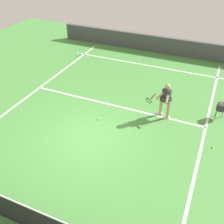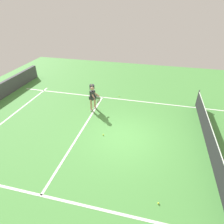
{
  "view_description": "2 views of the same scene",
  "coord_description": "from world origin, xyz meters",
  "px_view_note": "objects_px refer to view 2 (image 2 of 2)",
  "views": [
    {
      "loc": [
        -3.88,
        6.68,
        6.51
      ],
      "look_at": [
        -0.8,
        -0.37,
        1.14
      ],
      "focal_mm": 42.01,
      "sensor_mm": 36.0,
      "label": 1
    },
    {
      "loc": [
        7.6,
        1.15,
        6.2
      ],
      "look_at": [
        -0.81,
        -0.89,
        0.9
      ],
      "focal_mm": 30.47,
      "sensor_mm": 36.0,
      "label": 2
    }
  ],
  "objects_px": {
    "tennis_ball_near": "(119,96)",
    "tennis_ball_mid": "(103,135)",
    "ball_hopper": "(92,87)",
    "tennis_player": "(93,98)",
    "tennis_ball_far": "(158,203)"
  },
  "relations": [
    {
      "from": "tennis_ball_far",
      "to": "tennis_ball_mid",
      "type": "bearing_deg",
      "value": -137.86
    },
    {
      "from": "tennis_ball_mid",
      "to": "ball_hopper",
      "type": "bearing_deg",
      "value": -154.85
    },
    {
      "from": "tennis_ball_near",
      "to": "ball_hopper",
      "type": "xyz_separation_m",
      "value": [
        -0.01,
        -2.02,
        0.51
      ]
    },
    {
      "from": "tennis_player",
      "to": "ball_hopper",
      "type": "bearing_deg",
      "value": -159.27
    },
    {
      "from": "tennis_player",
      "to": "tennis_ball_far",
      "type": "xyz_separation_m",
      "value": [
        5.62,
        4.23,
        -0.81
      ]
    },
    {
      "from": "tennis_ball_near",
      "to": "ball_hopper",
      "type": "bearing_deg",
      "value": -90.31
    },
    {
      "from": "tennis_player",
      "to": "tennis_ball_mid",
      "type": "xyz_separation_m",
      "value": [
        2.4,
        1.32,
        -0.81
      ]
    },
    {
      "from": "tennis_ball_near",
      "to": "tennis_ball_mid",
      "type": "distance_m",
      "value": 4.55
    },
    {
      "from": "tennis_ball_near",
      "to": "tennis_ball_far",
      "type": "distance_m",
      "value": 8.34
    },
    {
      "from": "tennis_player",
      "to": "tennis_ball_near",
      "type": "xyz_separation_m",
      "value": [
        -2.15,
        1.2,
        -0.81
      ]
    },
    {
      "from": "tennis_ball_near",
      "to": "tennis_ball_mid",
      "type": "xyz_separation_m",
      "value": [
        4.55,
        0.12,
        0.0
      ]
    },
    {
      "from": "tennis_player",
      "to": "tennis_ball_mid",
      "type": "height_order",
      "value": "tennis_player"
    },
    {
      "from": "tennis_player",
      "to": "tennis_ball_near",
      "type": "height_order",
      "value": "tennis_player"
    },
    {
      "from": "tennis_ball_near",
      "to": "tennis_ball_mid",
      "type": "bearing_deg",
      "value": 1.53
    },
    {
      "from": "ball_hopper",
      "to": "tennis_ball_far",
      "type": "bearing_deg",
      "value": 33.0
    }
  ]
}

